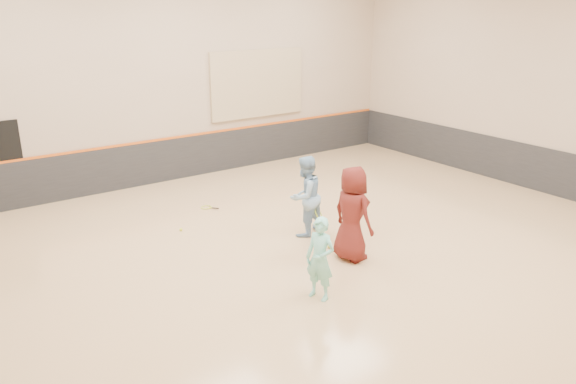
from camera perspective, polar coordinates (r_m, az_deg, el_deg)
room at (r=11.29m, az=1.34°, el=-2.11°), size 15.04×12.04×6.22m
wainscot_back at (r=16.30m, az=-11.35°, el=3.33°), size 14.90×0.04×1.20m
wainscot_right at (r=16.73m, az=22.33°, el=2.67°), size 0.04×11.90×1.20m
accent_stripe at (r=16.14m, az=-11.47°, el=5.44°), size 14.90×0.03×0.06m
acoustic_panel at (r=17.20m, az=-3.09°, el=10.94°), size 3.20×0.08×2.00m
girl at (r=9.52m, az=3.28°, el=-6.79°), size 0.50×0.62×1.47m
instructor at (r=12.03m, az=1.76°, el=-0.43°), size 0.99×0.84×1.77m
young_man at (r=10.93m, az=6.54°, el=-2.21°), size 0.67×0.97×1.89m
held_racket at (r=12.12m, az=3.13°, el=-2.25°), size 0.37×0.37×0.57m
spare_racket at (r=14.02m, az=-8.32°, el=-1.46°), size 0.60×0.60×0.07m
ball_under_racket at (r=11.69m, az=4.20°, el=-5.55°), size 0.07×0.07×0.07m
ball_in_hand at (r=10.95m, az=7.81°, el=-1.25°), size 0.07×0.07×0.07m
ball_beside_spare at (r=12.72m, az=-10.82°, el=-3.77°), size 0.07×0.07×0.07m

